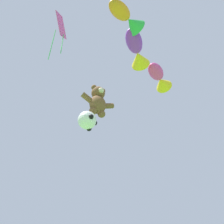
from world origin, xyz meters
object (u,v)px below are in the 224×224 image
teddy_bear_kite (98,101)px  fish_kite_tangerine (126,17)px  fish_kite_violet (137,50)px  diamond_kite (61,27)px  fish_kite_magenta (159,77)px  soccer_ball_kite (87,120)px

teddy_bear_kite → fish_kite_tangerine: size_ratio=0.82×
teddy_bear_kite → fish_kite_tangerine: 4.10m
fish_kite_violet → diamond_kite: bearing=175.0°
fish_kite_tangerine → teddy_bear_kite: bearing=91.4°
diamond_kite → fish_kite_magenta: bearing=4.9°
fish_kite_magenta → fish_kite_violet: bearing=-158.3°
teddy_bear_kite → diamond_kite: 3.66m
soccer_ball_kite → fish_kite_tangerine: 5.19m
fish_kite_violet → diamond_kite: 4.00m
soccer_ball_kite → fish_kite_tangerine: bearing=-77.6°
fish_kite_magenta → fish_kite_violet: size_ratio=0.93×
soccer_ball_kite → fish_kite_violet: 5.07m
soccer_ball_kite → fish_kite_tangerine: fish_kite_tangerine is taller
fish_kite_violet → soccer_ball_kite: bearing=151.1°
teddy_bear_kite → diamond_kite: size_ratio=0.53×
fish_kite_tangerine → diamond_kite: bearing=147.3°
fish_kite_tangerine → diamond_kite: size_ratio=0.65×
fish_kite_magenta → diamond_kite: (-6.13, -0.53, -0.60)m
teddy_bear_kite → fish_kite_violet: bearing=-36.8°
teddy_bear_kite → fish_kite_magenta: 4.93m
soccer_ball_kite → fish_kite_tangerine: (0.51, -2.33, 4.61)m
fish_kite_magenta → fish_kite_violet: 2.36m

